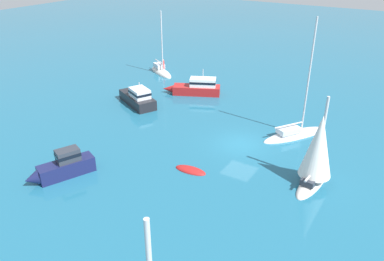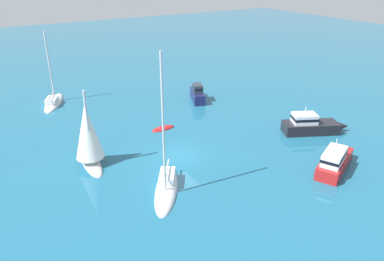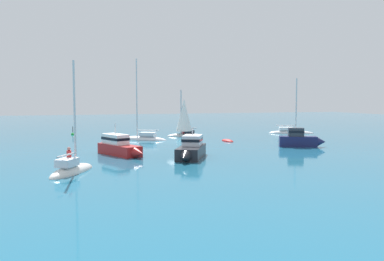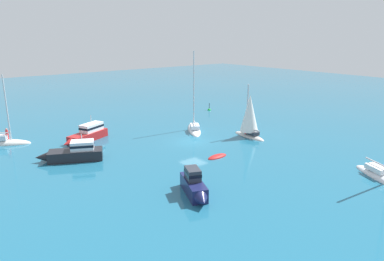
# 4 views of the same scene
# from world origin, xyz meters

# --- Properties ---
(ground_plane) EXTENTS (160.00, 160.00, 0.00)m
(ground_plane) POSITION_xyz_m (0.00, 0.00, 0.00)
(ground_plane) COLOR #1E607F
(motor_cruiser) EXTENTS (4.79, 2.93, 1.99)m
(motor_cruiser) POSITION_xyz_m (-10.84, 8.57, 0.77)
(motor_cruiser) COLOR #191E4C
(motor_cruiser) RESTS_ON ground
(ketch) EXTENTS (3.81, 5.11, 8.17)m
(ketch) POSITION_xyz_m (12.09, 16.74, 0.16)
(ketch) COLOR silver
(ketch) RESTS_ON ground
(sloop) EXTENTS (6.41, 4.05, 8.29)m
(sloop) POSITION_xyz_m (-18.19, -5.75, 0.17)
(sloop) COLOR white
(sloop) RESTS_ON ground
(sailboat) EXTENTS (4.84, 2.30, 6.51)m
(sailboat) POSITION_xyz_m (-2.45, -6.48, 2.28)
(sailboat) COLOR silver
(sailboat) RESTS_ON ground
(rib) EXTENTS (1.12, 2.45, 0.50)m
(rib) POSITION_xyz_m (-5.52, 1.40, 0.00)
(rib) COLOR #B21E1E
(rib) RESTS_ON ground
(ketch_1) EXTENTS (6.09, 4.71, 10.26)m
(ketch_1) POSITION_xyz_m (3.77, -3.18, 0.18)
(ketch_1) COLOR white
(ketch_1) RESTS_ON ground
(cabin_cruiser) EXTENTS (3.77, 6.15, 2.80)m
(cabin_cruiser) POSITION_xyz_m (7.95, 9.07, 0.76)
(cabin_cruiser) COLOR #B21E1E
(cabin_cruiser) RESTS_ON ground
(launch) EXTENTS (4.02, 6.17, 2.54)m
(launch) POSITION_xyz_m (2.37, 12.70, 0.74)
(launch) COLOR black
(launch) RESTS_ON ground
(channel_buoy) EXTENTS (0.53, 0.53, 1.39)m
(channel_buoy) POSITION_xyz_m (11.85, -12.77, 0.03)
(channel_buoy) COLOR green
(channel_buoy) RESTS_ON ground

